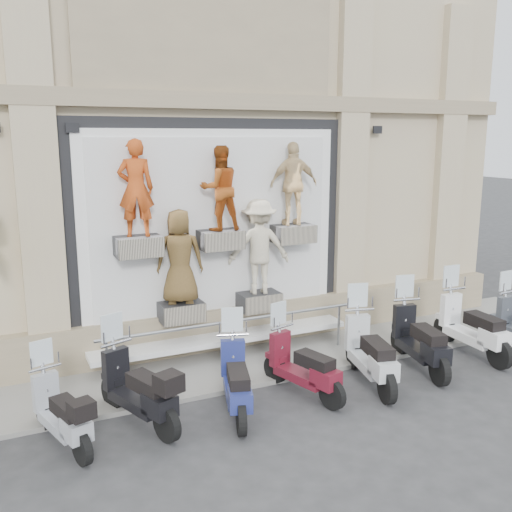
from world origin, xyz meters
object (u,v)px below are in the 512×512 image
Objects in this scene: scooter_c at (60,399)px; scooter_i at (473,314)px; scooter_d at (137,374)px; scooter_h at (420,327)px; guard_rail at (234,344)px; scooter_e at (236,367)px; scooter_f at (303,353)px; scooter_g at (371,339)px.

scooter_c is 7.67m from scooter_i.
scooter_h reaches higher than scooter_d.
scooter_d is 6.57m from scooter_i.
scooter_h is at bearing -26.44° from guard_rail.
scooter_d is at bearing -173.83° from scooter_e.
scooter_g is (1.26, -0.12, 0.08)m from scooter_f.
guard_rail is 3.56m from scooter_c.
scooter_c reaches higher than guard_rail.
scooter_g reaches higher than scooter_e.
scooter_c is 2.57m from scooter_e.
scooter_d is at bearing -8.15° from scooter_c.
scooter_g is at bearing -24.28° from scooter_d.
scooter_i is at bearing -20.11° from scooter_d.
scooter_c is 5.05m from scooter_g.
scooter_e is at bearing -111.67° from guard_rail.
scooter_g reaches higher than scooter_c.
scooter_h reaches higher than scooter_f.
guard_rail is at bearing 151.51° from scooter_g.
guard_rail is at bearing 85.88° from scooter_e.
scooter_c is at bearing 168.28° from scooter_d.
scooter_d is 3.96m from scooter_g.
scooter_f is at bearing -69.69° from guard_rail.
scooter_c is 1.12m from scooter_d.
scooter_e is 1.03× the size of scooter_f.
scooter_c is at bearing -176.25° from scooter_i.
guard_rail is at bearing 12.95° from scooter_d.
scooter_e is at bearing -166.70° from scooter_g.
scooter_i reaches higher than scooter_f.
scooter_e is at bearing -174.29° from scooter_i.
scooter_g reaches higher than scooter_d.
scooter_i is (7.67, 0.10, 0.14)m from scooter_c.
scooter_i is (4.45, -1.41, 0.37)m from guard_rail.
scooter_i is (2.62, 0.27, 0.01)m from scooter_g.
scooter_g is at bearing -17.97° from scooter_c.
scooter_d is 0.96× the size of scooter_g.
scooter_g is at bearing -160.63° from scooter_h.
scooter_g is 0.98× the size of scooter_i.
scooter_e is 3.71m from scooter_h.
scooter_f is (3.79, -0.04, 0.04)m from scooter_c.
scooter_g reaches higher than scooter_h.
scooter_e is 1.23m from scooter_f.
scooter_f is 3.88m from scooter_i.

